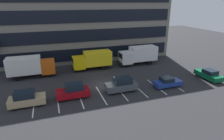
{
  "coord_description": "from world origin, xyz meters",
  "views": [
    {
      "loc": [
        -7.18,
        -24.68,
        11.72
      ],
      "look_at": [
        1.88,
        2.27,
        1.4
      ],
      "focal_mm": 30.17,
      "sensor_mm": 36.0,
      "label": 1
    }
  ],
  "objects_px": {
    "sedan_navy": "(167,82)",
    "sedan_forest": "(209,74)",
    "suv_maroon": "(73,91)",
    "suv_tan": "(27,99)",
    "box_truck_white": "(139,54)",
    "box_truck_yellow_all": "(93,59)",
    "suv_charcoal": "(122,85)",
    "box_truck_orange": "(30,66)"
  },
  "relations": [
    {
      "from": "box_truck_yellow_all",
      "to": "sedan_navy",
      "type": "height_order",
      "value": "box_truck_yellow_all"
    },
    {
      "from": "suv_charcoal",
      "to": "suv_maroon",
      "type": "distance_m",
      "value": 6.6
    },
    {
      "from": "box_truck_white",
      "to": "suv_maroon",
      "type": "relative_size",
      "value": 1.79
    },
    {
      "from": "sedan_navy",
      "to": "suv_charcoal",
      "type": "height_order",
      "value": "suv_charcoal"
    },
    {
      "from": "suv_tan",
      "to": "sedan_forest",
      "type": "distance_m",
      "value": 26.98
    },
    {
      "from": "box_truck_white",
      "to": "box_truck_orange",
      "type": "distance_m",
      "value": 19.74
    },
    {
      "from": "box_truck_white",
      "to": "sedan_forest",
      "type": "xyz_separation_m",
      "value": [
        7.29,
        -10.57,
        -1.22
      ]
    },
    {
      "from": "suv_charcoal",
      "to": "sedan_navy",
      "type": "bearing_deg",
      "value": -6.47
    },
    {
      "from": "box_truck_yellow_all",
      "to": "suv_tan",
      "type": "bearing_deg",
      "value": -135.58
    },
    {
      "from": "sedan_navy",
      "to": "suv_maroon",
      "type": "height_order",
      "value": "suv_maroon"
    },
    {
      "from": "box_truck_yellow_all",
      "to": "sedan_navy",
      "type": "xyz_separation_m",
      "value": [
        8.54,
        -10.97,
        -1.17
      ]
    },
    {
      "from": "box_truck_orange",
      "to": "suv_tan",
      "type": "xyz_separation_m",
      "value": [
        0.05,
        -9.61,
        -1.03
      ]
    },
    {
      "from": "suv_charcoal",
      "to": "sedan_forest",
      "type": "xyz_separation_m",
      "value": [
        14.86,
        -0.39,
        -0.19
      ]
    },
    {
      "from": "sedan_navy",
      "to": "suv_tan",
      "type": "relative_size",
      "value": 0.97
    },
    {
      "from": "box_truck_white",
      "to": "suv_charcoal",
      "type": "xyz_separation_m",
      "value": [
        -7.57,
        -10.18,
        -1.02
      ]
    },
    {
      "from": "sedan_navy",
      "to": "box_truck_white",
      "type": "bearing_deg",
      "value": 86.39
    },
    {
      "from": "box_truck_yellow_all",
      "to": "sedan_navy",
      "type": "relative_size",
      "value": 1.75
    },
    {
      "from": "sedan_navy",
      "to": "sedan_forest",
      "type": "bearing_deg",
      "value": 2.8
    },
    {
      "from": "sedan_forest",
      "to": "suv_maroon",
      "type": "distance_m",
      "value": 21.47
    },
    {
      "from": "sedan_forest",
      "to": "suv_maroon",
      "type": "xyz_separation_m",
      "value": [
        -21.46,
        0.59,
        0.16
      ]
    },
    {
      "from": "suv_tan",
      "to": "sedan_forest",
      "type": "relative_size",
      "value": 0.92
    },
    {
      "from": "sedan_navy",
      "to": "sedan_forest",
      "type": "height_order",
      "value": "sedan_forest"
    },
    {
      "from": "box_truck_orange",
      "to": "sedan_forest",
      "type": "relative_size",
      "value": 1.65
    },
    {
      "from": "box_truck_white",
      "to": "sedan_forest",
      "type": "relative_size",
      "value": 1.68
    },
    {
      "from": "box_truck_orange",
      "to": "sedan_forest",
      "type": "xyz_separation_m",
      "value": [
        27.03,
        -9.95,
        -1.18
      ]
    },
    {
      "from": "box_truck_yellow_all",
      "to": "box_truck_orange",
      "type": "bearing_deg",
      "value": -176.56
    },
    {
      "from": "suv_maroon",
      "to": "sedan_forest",
      "type": "bearing_deg",
      "value": -1.57
    },
    {
      "from": "sedan_navy",
      "to": "sedan_forest",
      "type": "relative_size",
      "value": 0.9
    },
    {
      "from": "box_truck_orange",
      "to": "suv_maroon",
      "type": "relative_size",
      "value": 1.76
    },
    {
      "from": "box_truck_yellow_all",
      "to": "box_truck_orange",
      "type": "height_order",
      "value": "box_truck_orange"
    },
    {
      "from": "suv_charcoal",
      "to": "box_truck_yellow_all",
      "type": "bearing_deg",
      "value": 99.28
    },
    {
      "from": "sedan_navy",
      "to": "suv_maroon",
      "type": "distance_m",
      "value": 13.52
    },
    {
      "from": "suv_tan",
      "to": "suv_maroon",
      "type": "xyz_separation_m",
      "value": [
        5.52,
        0.25,
        0.01
      ]
    },
    {
      "from": "sedan_navy",
      "to": "suv_maroon",
      "type": "bearing_deg",
      "value": 175.85
    },
    {
      "from": "suv_maroon",
      "to": "suv_charcoal",
      "type": "bearing_deg",
      "value": -1.71
    },
    {
      "from": "box_truck_white",
      "to": "box_truck_yellow_all",
      "type": "bearing_deg",
      "value": 179.96
    },
    {
      "from": "sedan_forest",
      "to": "sedan_navy",
      "type": "bearing_deg",
      "value": -177.2
    },
    {
      "from": "box_truck_white",
      "to": "sedan_navy",
      "type": "bearing_deg",
      "value": -93.61
    },
    {
      "from": "suv_charcoal",
      "to": "suv_tan",
      "type": "distance_m",
      "value": 12.12
    },
    {
      "from": "box_truck_orange",
      "to": "suv_charcoal",
      "type": "xyz_separation_m",
      "value": [
        12.16,
        -9.56,
        -0.98
      ]
    },
    {
      "from": "box_truck_orange",
      "to": "suv_tan",
      "type": "bearing_deg",
      "value": -89.72
    },
    {
      "from": "box_truck_orange",
      "to": "sedan_navy",
      "type": "height_order",
      "value": "box_truck_orange"
    }
  ]
}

